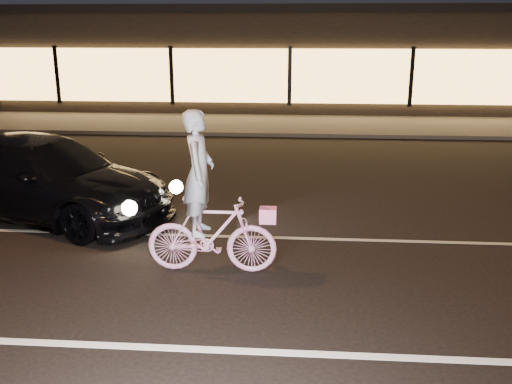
{
  "coord_description": "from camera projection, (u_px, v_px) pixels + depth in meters",
  "views": [
    {
      "loc": [
        0.39,
        -6.97,
        3.43
      ],
      "look_at": [
        -0.19,
        0.6,
        1.21
      ],
      "focal_mm": 40.0,
      "sensor_mm": 36.0,
      "label": 1
    }
  ],
  "objects": [
    {
      "name": "storefront",
      "position": [
        292.0,
        56.0,
        25.21
      ],
      "size": [
        25.4,
        8.42,
        4.2
      ],
      "color": "black",
      "rests_on": "ground"
    },
    {
      "name": "cyclist",
      "position": [
        208.0,
        216.0,
        8.05
      ],
      "size": [
        1.87,
        0.64,
        2.35
      ],
      "rotation": [
        0.0,
        0.0,
        1.57
      ],
      "color": "#E440A0",
      "rests_on": "ground"
    },
    {
      "name": "lane_stripe_near",
      "position": [
        259.0,
        352.0,
        6.22
      ],
      "size": [
        60.0,
        0.12,
        0.01
      ],
      "primitive_type": "cube",
      "color": "silver",
      "rests_on": "ground"
    },
    {
      "name": "sidewalk",
      "position": [
        288.0,
        125.0,
        20.08
      ],
      "size": [
        30.0,
        4.0,
        0.12
      ],
      "primitive_type": "cube",
      "color": "#383533",
      "rests_on": "ground"
    },
    {
      "name": "sedan",
      "position": [
        44.0,
        178.0,
        10.49
      ],
      "size": [
        5.47,
        3.71,
        1.47
      ],
      "rotation": [
        0.0,
        0.0,
        1.21
      ],
      "color": "black",
      "rests_on": "ground"
    },
    {
      "name": "lane_stripe_far",
      "position": [
        273.0,
        238.0,
        9.57
      ],
      "size": [
        60.0,
        0.1,
        0.01
      ],
      "primitive_type": "cube",
      "color": "gray",
      "rests_on": "ground"
    },
    {
      "name": "ground",
      "position": [
        267.0,
        291.0,
        7.66
      ],
      "size": [
        90.0,
        90.0,
        0.0
      ],
      "primitive_type": "plane",
      "color": "black",
      "rests_on": "ground"
    }
  ]
}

